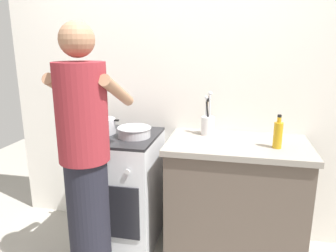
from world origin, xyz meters
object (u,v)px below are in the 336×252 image
at_px(stove_range, 120,189).
at_px(utensil_crock, 208,123).
at_px(person, 86,166).
at_px(mixing_bowl, 134,131).
at_px(oil_bottle, 278,134).
at_px(pot, 102,126).

distance_m(stove_range, utensil_crock, 0.88).
distance_m(stove_range, person, 0.68).
height_order(mixing_bowl, utensil_crock, utensil_crock).
bearing_deg(utensil_crock, stove_range, -166.51).
relative_size(mixing_bowl, oil_bottle, 1.12).
bearing_deg(stove_range, utensil_crock, 13.49).
bearing_deg(pot, stove_range, -9.65).
relative_size(stove_range, mixing_bowl, 3.52).
xyz_separation_m(stove_range, mixing_bowl, (0.14, -0.02, 0.49)).
bearing_deg(oil_bottle, utensil_crock, 154.74).
bearing_deg(oil_bottle, person, -157.47).
distance_m(pot, utensil_crock, 0.82).
distance_m(stove_range, pot, 0.53).
bearing_deg(pot, person, -75.95).
xyz_separation_m(stove_range, pot, (-0.14, 0.02, 0.51)).
height_order(mixing_bowl, person, person).
relative_size(pot, oil_bottle, 1.25).
bearing_deg(mixing_bowl, person, -104.54).
distance_m(pot, oil_bottle, 1.30).
height_order(pot, utensil_crock, utensil_crock).
relative_size(stove_range, utensil_crock, 2.68).
xyz_separation_m(stove_range, utensil_crock, (0.67, 0.16, 0.54)).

